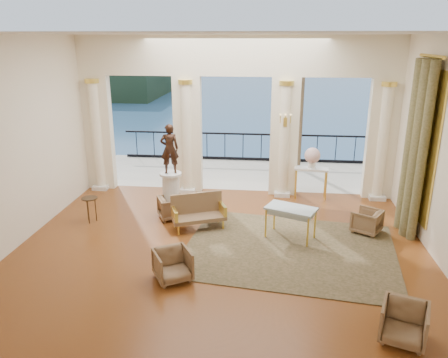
# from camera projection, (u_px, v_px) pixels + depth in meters

# --- Properties ---
(floor) EXTENTS (9.00, 9.00, 0.00)m
(floor) POSITION_uv_depth(u_px,v_px,m) (220.00, 251.00, 9.52)
(floor) COLOR #43220B
(floor) RESTS_ON ground
(room_walls) EXTENTS (9.00, 9.00, 9.00)m
(room_walls) POSITION_uv_depth(u_px,v_px,m) (212.00, 132.00, 7.57)
(room_walls) COLOR white
(room_walls) RESTS_ON ground
(arcade) EXTENTS (9.00, 0.56, 4.50)m
(arcade) POSITION_uv_depth(u_px,v_px,m) (236.00, 106.00, 12.33)
(arcade) COLOR #FFF1CF
(arcade) RESTS_ON ground
(terrace) EXTENTS (10.00, 3.60, 0.10)m
(terrace) POSITION_uv_depth(u_px,v_px,m) (240.00, 174.00, 15.01)
(terrace) COLOR #B3A897
(terrace) RESTS_ON ground
(balustrade) EXTENTS (9.00, 0.06, 1.03)m
(balustrade) POSITION_uv_depth(u_px,v_px,m) (243.00, 149.00, 16.38)
(balustrade) COLOR black
(balustrade) RESTS_ON terrace
(palm_tree) EXTENTS (2.00, 2.00, 4.50)m
(palm_tree) POSITION_uv_depth(u_px,v_px,m) (304.00, 48.00, 14.28)
(palm_tree) COLOR #4C3823
(palm_tree) RESTS_ON terrace
(headland) EXTENTS (22.00, 18.00, 6.00)m
(headland) POSITION_uv_depth(u_px,v_px,m) (101.00, 79.00, 79.65)
(headland) COLOR black
(headland) RESTS_ON sea
(sea) EXTENTS (160.00, 160.00, 0.00)m
(sea) POSITION_uv_depth(u_px,v_px,m) (265.00, 107.00, 68.08)
(sea) COLOR navy
(sea) RESTS_ON ground
(curtain) EXTENTS (0.33, 1.40, 4.09)m
(curtain) POSITION_uv_depth(u_px,v_px,m) (415.00, 149.00, 9.87)
(curtain) COLOR #4E4C28
(curtain) RESTS_ON ground
(window_frame) EXTENTS (0.04, 1.60, 3.40)m
(window_frame) POSITION_uv_depth(u_px,v_px,m) (425.00, 146.00, 9.83)
(window_frame) COLOR #E5C14B
(window_frame) RESTS_ON room_walls
(wall_sconce) EXTENTS (0.30, 0.11, 0.33)m
(wall_sconce) POSITION_uv_depth(u_px,v_px,m) (285.00, 121.00, 12.00)
(wall_sconce) COLOR #E5C14B
(wall_sconce) RESTS_ON arcade
(rug) EXTENTS (4.91, 4.05, 0.02)m
(rug) POSITION_uv_depth(u_px,v_px,m) (289.00, 249.00, 9.55)
(rug) COLOR #32341A
(rug) RESTS_ON ground
(armchair_a) EXTENTS (0.87, 0.85, 0.67)m
(armchair_a) POSITION_uv_depth(u_px,v_px,m) (173.00, 264.00, 8.30)
(armchair_a) COLOR #4E3922
(armchair_a) RESTS_ON ground
(armchair_b) EXTENTS (0.83, 0.81, 0.68)m
(armchair_b) POSITION_uv_depth(u_px,v_px,m) (404.00, 321.00, 6.61)
(armchair_b) COLOR #4E3922
(armchair_b) RESTS_ON ground
(armchair_c) EXTENTS (0.80, 0.81, 0.63)m
(armchair_c) POSITION_uv_depth(u_px,v_px,m) (367.00, 220.00, 10.32)
(armchair_c) COLOR #4E3922
(armchair_c) RESTS_ON ground
(armchair_d) EXTENTS (0.79, 0.81, 0.64)m
(armchair_d) POSITION_uv_depth(u_px,v_px,m) (172.00, 206.00, 11.14)
(armchair_d) COLOR #4E3922
(armchair_d) RESTS_ON ground
(settee) EXTENTS (1.38, 1.00, 0.84)m
(settee) POSITION_uv_depth(u_px,v_px,m) (198.00, 211.00, 10.57)
(settee) COLOR #4E3922
(settee) RESTS_ON ground
(game_table) EXTENTS (1.25, 0.99, 0.76)m
(game_table) POSITION_uv_depth(u_px,v_px,m) (291.00, 211.00, 9.91)
(game_table) COLOR #94AEB8
(game_table) RESTS_ON ground
(pedestal) EXTENTS (0.61, 0.61, 1.11)m
(pedestal) POSITION_uv_depth(u_px,v_px,m) (171.00, 194.00, 11.39)
(pedestal) COLOR silver
(pedestal) RESTS_ON ground
(statue) EXTENTS (0.53, 0.42, 1.27)m
(statue) POSITION_uv_depth(u_px,v_px,m) (169.00, 149.00, 11.01)
(statue) COLOR #321F16
(statue) RESTS_ON pedestal
(console_table) EXTENTS (0.99, 0.48, 0.90)m
(console_table) POSITION_uv_depth(u_px,v_px,m) (311.00, 173.00, 12.42)
(console_table) COLOR silver
(console_table) RESTS_ON ground
(urn) EXTENTS (0.44, 0.44, 0.59)m
(urn) POSITION_uv_depth(u_px,v_px,m) (312.00, 157.00, 12.26)
(urn) COLOR white
(urn) RESTS_ON console_table
(side_table) EXTENTS (0.39, 0.39, 0.64)m
(side_table) POSITION_uv_depth(u_px,v_px,m) (90.00, 201.00, 10.86)
(side_table) COLOR black
(side_table) RESTS_ON ground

